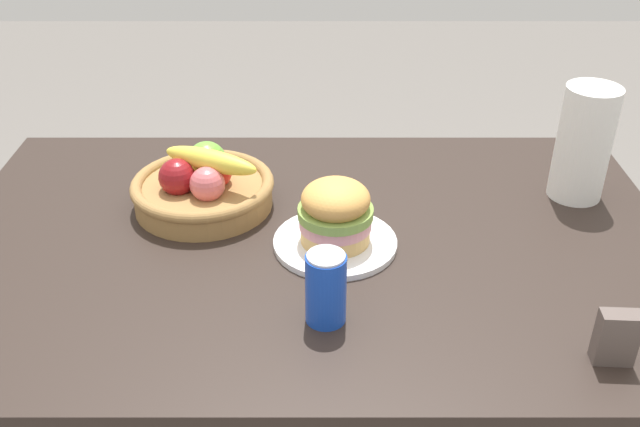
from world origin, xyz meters
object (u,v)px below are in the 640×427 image
at_px(soda_can, 325,288).
at_px(napkin_holder, 616,337).
at_px(sandwich, 335,212).
at_px(plate, 335,243).
at_px(paper_towel_roll, 583,143).
at_px(fruit_basket, 202,185).

xyz_separation_m(soda_can, napkin_holder, (0.43, -0.10, -0.02)).
bearing_deg(sandwich, plate, 180.00).
xyz_separation_m(soda_can, paper_towel_roll, (0.53, 0.41, 0.06)).
xyz_separation_m(paper_towel_roll, napkin_holder, (-0.10, -0.50, -0.07)).
xyz_separation_m(plate, napkin_holder, (0.41, -0.31, 0.04)).
bearing_deg(fruit_basket, paper_towel_roll, 3.23).
height_order(plate, fruit_basket, fruit_basket).
bearing_deg(plate, sandwich, 0.00).
height_order(paper_towel_roll, napkin_holder, paper_towel_roll).
distance_m(plate, paper_towel_roll, 0.55).
bearing_deg(napkin_holder, soda_can, 170.41).
bearing_deg(paper_towel_roll, soda_can, -142.26).
height_order(sandwich, soda_can, sandwich).
bearing_deg(fruit_basket, napkin_holder, -34.23).
bearing_deg(soda_can, paper_towel_roll, 37.74).
relative_size(sandwich, napkin_holder, 1.55).
distance_m(soda_can, paper_towel_roll, 0.67).
bearing_deg(sandwich, fruit_basket, 150.97).
distance_m(sandwich, paper_towel_roll, 0.54).
height_order(plate, sandwich, sandwich).
height_order(plate, soda_can, soda_can).
distance_m(plate, fruit_basket, 0.31).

